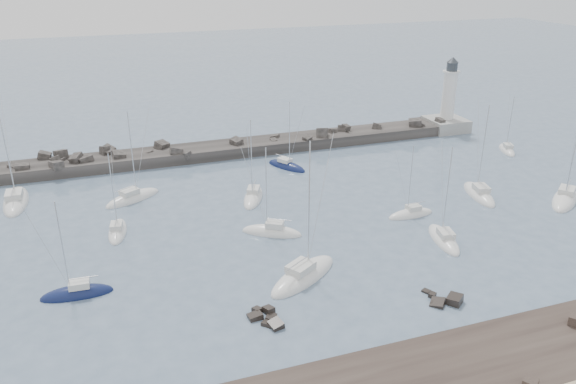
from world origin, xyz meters
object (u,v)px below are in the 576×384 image
at_px(sailboat_1, 16,202).
at_px(sailboat_11, 565,200).
at_px(sailboat_2, 77,294).
at_px(sailboat_3, 118,232).
at_px(sailboat_4, 133,199).
at_px(sailboat_8, 287,167).
at_px(sailboat_10, 479,195).
at_px(sailboat_7, 303,276).
at_px(sailboat_6, 253,198).
at_px(sailboat_9, 411,215).
at_px(sailboat_13, 444,240).
at_px(lighthouse, 447,114).
at_px(sailboat_5, 272,232).
at_px(sailboat_12, 507,150).

bearing_deg(sailboat_1, sailboat_11, -18.57).
distance_m(sailboat_1, sailboat_2, 27.64).
bearing_deg(sailboat_3, sailboat_1, 132.39).
bearing_deg(sailboat_4, sailboat_2, -108.00).
bearing_deg(sailboat_2, sailboat_4, 72.00).
distance_m(sailboat_2, sailboat_8, 41.78).
relative_size(sailboat_10, sailboat_11, 0.92).
bearing_deg(sailboat_11, sailboat_8, 142.08).
bearing_deg(sailboat_7, sailboat_10, 21.47).
distance_m(sailboat_3, sailboat_11, 59.72).
relative_size(sailboat_6, sailboat_9, 1.20).
xyz_separation_m(sailboat_11, sailboat_13, (-22.42, -4.64, -0.01)).
xyz_separation_m(lighthouse, sailboat_1, (-74.92, -10.20, -2.95)).
bearing_deg(sailboat_2, sailboat_5, 15.83).
bearing_deg(sailboat_9, lighthouse, 50.36).
bearing_deg(sailboat_3, sailboat_8, 28.67).
bearing_deg(sailboat_3, sailboat_7, -43.81).
height_order(lighthouse, sailboat_8, lighthouse).
relative_size(sailboat_3, sailboat_10, 0.78).
distance_m(sailboat_6, sailboat_7, 21.62).
bearing_deg(sailboat_9, sailboat_2, -172.67).
xyz_separation_m(sailboat_2, sailboat_7, (22.46, -4.35, 0.01)).
xyz_separation_m(lighthouse, sailboat_10, (-13.59, -28.86, -2.95)).
xyz_separation_m(sailboat_4, sailboat_13, (33.80, -24.53, -0.01)).
relative_size(sailboat_4, sailboat_6, 1.08).
xyz_separation_m(sailboat_7, sailboat_8, (9.07, 31.76, -0.02)).
bearing_deg(sailboat_9, sailboat_11, -7.02).
bearing_deg(sailboat_4, sailboat_12, 0.01).
relative_size(sailboat_2, sailboat_13, 0.91).
bearing_deg(sailboat_5, sailboat_10, 2.73).
bearing_deg(sailboat_1, sailboat_2, -73.41).
distance_m(sailboat_7, sailboat_12, 54.49).
relative_size(sailboat_8, sailboat_10, 0.84).
height_order(sailboat_1, sailboat_8, sailboat_1).
height_order(sailboat_1, sailboat_9, sailboat_1).
height_order(sailboat_7, sailboat_12, sailboat_7).
xyz_separation_m(sailboat_2, sailboat_11, (63.50, 2.50, 0.00)).
relative_size(sailboat_7, sailboat_11, 1.06).
height_order(sailboat_6, sailboat_9, sailboat_6).
xyz_separation_m(sailboat_2, sailboat_8, (31.53, 27.41, -0.01)).
bearing_deg(sailboat_11, sailboat_10, 152.11).
bearing_deg(sailboat_12, sailboat_11, -107.88).
height_order(sailboat_1, sailboat_6, sailboat_1).
distance_m(sailboat_2, sailboat_10, 54.00).
distance_m(sailboat_1, sailboat_12, 77.93).
bearing_deg(sailboat_2, sailboat_8, 41.00).
height_order(sailboat_1, sailboat_12, sailboat_1).
bearing_deg(sailboat_6, sailboat_1, 163.44).
xyz_separation_m(sailboat_4, sailboat_9, (33.73, -17.13, -0.01)).
distance_m(sailboat_4, sailboat_9, 37.83).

